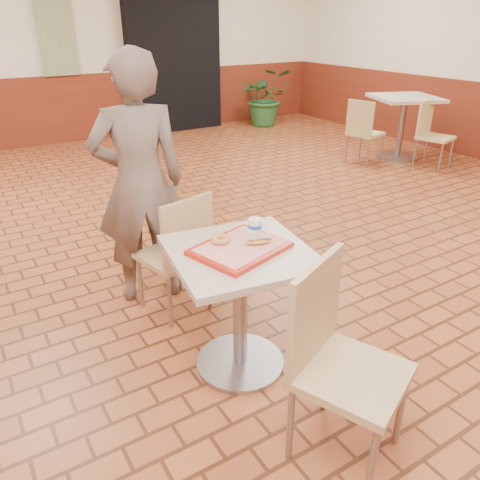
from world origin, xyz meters
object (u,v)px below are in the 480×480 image
ring_donut (221,239)px  second_table (403,117)px  chair_second_left (363,129)px  chair_second_front (431,131)px  chair_main_back (179,249)px  customer (140,183)px  serving_tray (240,248)px  paper_cup (255,226)px  long_john_donut (258,240)px  chair_main_front (337,354)px  main_table (240,291)px  potted_plant (266,97)px

ring_donut → second_table: second_table is taller
ring_donut → chair_second_left: size_ratio=0.12×
second_table → chair_second_front: 0.51m
second_table → chair_main_back: bearing=-156.2°
customer → chair_second_left: size_ratio=1.98×
serving_tray → paper_cup: paper_cup is taller
serving_tray → customer: bearing=98.5°
long_john_donut → chair_main_front: bearing=-92.6°
main_table → chair_main_front: chair_main_front is taller
paper_cup → serving_tray: bearing=-151.5°
serving_tray → chair_second_front: (4.13, 2.01, -0.27)m
serving_tray → second_table: second_table is taller
ring_donut → paper_cup: paper_cup is taller
second_table → potted_plant: size_ratio=0.85×
chair_main_front → main_table: bearing=72.0°
ring_donut → second_table: bearing=29.9°
main_table → chair_second_front: bearing=26.0°
customer → ring_donut: 0.91m
long_john_donut → second_table: bearing=32.0°
chair_main_front → potted_plant: 7.06m
ring_donut → chair_second_front: size_ratio=0.12×
chair_second_front → ring_donut: bearing=-170.1°
second_table → chair_second_front: (-0.03, -0.50, -0.09)m
chair_main_front → potted_plant: bearing=34.5°
chair_second_left → chair_second_front: size_ratio=0.99×
chair_main_front → chair_second_left: size_ratio=1.10×
long_john_donut → paper_cup: (0.05, 0.10, 0.03)m
main_table → chair_second_left: chair_second_left is taller
chair_main_back → paper_cup: (0.18, -0.59, 0.34)m
ring_donut → long_john_donut: size_ratio=0.70×
main_table → long_john_donut: long_john_donut is taller
customer → long_john_donut: size_ratio=11.63×
serving_tray → second_table: 4.86m
chair_second_front → long_john_donut: bearing=-167.9°
second_table → paper_cup: bearing=-148.8°
chair_main_front → chair_main_back: (-0.11, 1.34, -0.05)m
long_john_donut → paper_cup: size_ratio=1.60×
chair_second_front → paper_cup: bearing=-168.8°
long_john_donut → second_table: (4.07, 2.54, -0.21)m
chair_main_back → chair_main_front: bearing=82.1°
ring_donut → second_table: 4.87m
chair_second_front → serving_tray: bearing=-168.8°
main_table → chair_second_front: (4.13, 2.01, -0.02)m
long_john_donut → chair_main_back: bearing=101.1°
chair_second_left → main_table: bearing=115.0°
serving_tray → second_table: bearing=31.2°
main_table → paper_cup: size_ratio=8.21×
long_john_donut → chair_second_left: 4.30m
ring_donut → potted_plant: 6.51m
chair_main_back → paper_cup: bearing=94.9°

